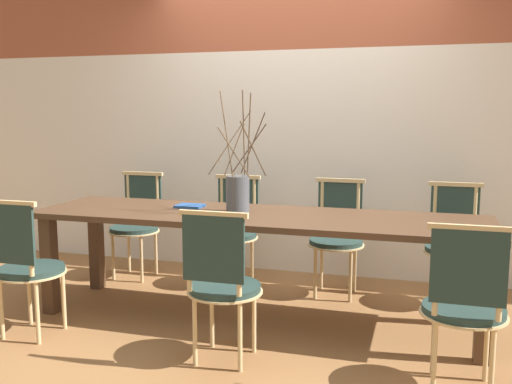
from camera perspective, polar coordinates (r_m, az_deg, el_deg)
ground_plane at (r=4.05m, az=0.00°, el=-12.53°), size 16.00×16.00×0.00m
wall_rear at (r=5.01m, az=4.17°, el=10.05°), size 12.00×0.06×3.20m
dining_table at (r=3.87m, az=0.00°, el=-3.49°), size 3.08×0.81×0.74m
chair_near_leftend at (r=3.88m, az=-22.05°, el=-6.61°), size 0.43×0.43×0.90m
chair_near_left at (r=3.24m, az=-3.43°, el=-8.84°), size 0.43×0.43×0.90m
chair_near_center at (r=3.07m, az=20.13°, el=-10.32°), size 0.43×0.43×0.90m
chair_far_leftend at (r=5.05m, az=-11.84°, el=-2.87°), size 0.43×0.43×0.90m
chair_far_left at (r=4.69m, az=-2.28°, el=-3.52°), size 0.43×0.43×0.90m
chair_far_center at (r=4.50m, az=8.11°, el=-4.11°), size 0.43×0.43×0.90m
chair_far_right at (r=4.46m, az=19.19°, el=-4.60°), size 0.43×0.43×0.90m
vase_centerpiece at (r=3.89m, az=-1.82°, el=-0.01°), size 0.41×0.41×0.83m
book_stack at (r=4.15m, az=-6.63°, el=-1.39°), size 0.19×0.16×0.02m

